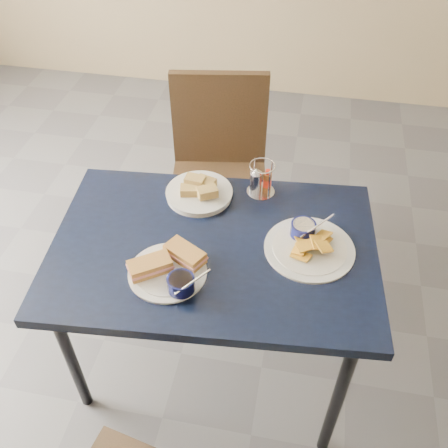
% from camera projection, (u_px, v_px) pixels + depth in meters
% --- Properties ---
extents(ground, '(6.00, 6.00, 0.00)m').
position_uv_depth(ground, '(262.00, 367.00, 2.25)').
color(ground, '#4E4E53').
rests_on(ground, ground).
extents(dining_table, '(1.22, 0.87, 0.75)m').
position_uv_depth(dining_table, '(214.00, 258.00, 1.82)').
color(dining_table, black).
rests_on(dining_table, ground).
extents(chair_far, '(0.52, 0.51, 0.97)m').
position_uv_depth(chair_far, '(222.00, 162.00, 2.44)').
color(chair_far, black).
rests_on(chair_far, ground).
extents(sandwich_plate, '(0.30, 0.27, 0.12)m').
position_uv_depth(sandwich_plate, '(170.00, 268.00, 1.65)').
color(sandwich_plate, white).
rests_on(sandwich_plate, dining_table).
extents(plantain_plate, '(0.32, 0.32, 0.12)m').
position_uv_depth(plantain_plate, '(308.00, 243.00, 1.75)').
color(plantain_plate, white).
rests_on(plantain_plate, dining_table).
extents(bread_basket, '(0.26, 0.26, 0.07)m').
position_uv_depth(bread_basket, '(199.00, 192.00, 1.94)').
color(bread_basket, white).
rests_on(bread_basket, dining_table).
extents(condiment_caddy, '(0.11, 0.11, 0.14)m').
position_uv_depth(condiment_caddy, '(260.00, 181.00, 1.94)').
color(condiment_caddy, silver).
rests_on(condiment_caddy, dining_table).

